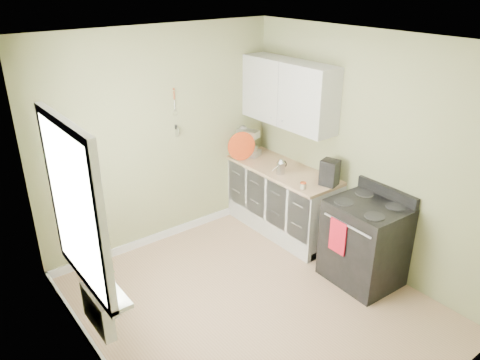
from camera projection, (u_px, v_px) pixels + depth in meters
floor at (253, 306)px, 4.95m from camera, size 3.20×3.60×0.02m
ceiling at (257, 41)px, 3.83m from camera, size 3.20×3.60×0.02m
wall_back at (161, 140)px, 5.70m from camera, size 3.20×0.02×2.70m
wall_left at (89, 247)px, 3.49m from camera, size 0.02×3.60×2.70m
wall_right at (365, 153)px, 5.28m from camera, size 0.02×3.60×2.70m
base_cabinets at (282, 201)px, 6.21m from camera, size 0.60×1.60×0.87m
countertop at (283, 170)px, 6.02m from camera, size 0.64×1.60×0.04m
upper_cabinets at (288, 93)px, 5.77m from camera, size 0.35×1.40×0.80m
window at (74, 207)px, 3.64m from camera, size 0.06×1.14×1.44m
window_sill at (94, 275)px, 3.96m from camera, size 0.18×1.14×0.04m
radiator at (98, 311)px, 4.04m from camera, size 0.12×0.50×0.35m
wall_utensils at (176, 120)px, 5.70m from camera, size 0.02×0.14×0.58m
stove at (365, 242)px, 5.18m from camera, size 0.71×0.80×1.08m
stand_mixer at (248, 143)px, 6.40m from camera, size 0.29×0.36×0.39m
kettle at (281, 167)px, 5.81m from camera, size 0.19×0.11×0.19m
coffee_maker at (329, 173)px, 5.49m from camera, size 0.23×0.24×0.31m
red_tray at (241, 146)px, 6.20m from camera, size 0.39×0.16×0.39m
jar at (303, 185)px, 5.44m from camera, size 0.07×0.07×0.08m
plant_a at (108, 277)px, 3.67m from camera, size 0.17×0.18×0.28m
plant_b at (91, 255)px, 3.92m from camera, size 0.22×0.22×0.31m
plant_c at (79, 242)px, 4.11m from camera, size 0.23×0.23×0.31m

